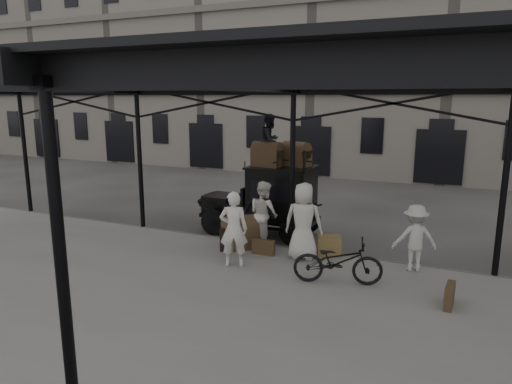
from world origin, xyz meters
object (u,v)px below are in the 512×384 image
bicycle (338,261)px  steamer_trunk_roof_near (267,156)px  taxi (272,197)px  porter_official (260,214)px  steamer_trunk_platform (242,234)px  porter_left (234,229)px

bicycle → steamer_trunk_roof_near: size_ratio=2.32×
taxi → porter_official: taxi is taller
porter_official → steamer_trunk_platform: (-0.37, -0.38, -0.51)m
porter_left → bicycle: size_ratio=0.96×
porter_official → steamer_trunk_platform: bearing=66.6°
porter_left → porter_official: (-0.05, 1.71, -0.04)m
steamer_trunk_roof_near → steamer_trunk_platform: 2.53m
taxi → bicycle: (2.85, -3.20, -0.54)m
taxi → steamer_trunk_roof_near: bearing=-108.1°
steamer_trunk_roof_near → porter_left: bearing=-80.1°
taxi → porter_official: (0.23, -1.47, -0.16)m
porter_left → steamer_trunk_roof_near: bearing=-105.3°
porter_official → bicycle: 3.17m
taxi → bicycle: taxi is taller
taxi → bicycle: 4.32m
bicycle → steamer_trunk_platform: 3.28m
taxi → steamer_trunk_platform: (-0.14, -1.85, -0.68)m
porter_official → steamer_trunk_platform: porter_official is taller
porter_left → steamer_trunk_platform: porter_left is taller
porter_official → taxi: bearing=-60.7°
bicycle → steamer_trunk_platform: bicycle is taller
porter_official → bicycle: bearing=166.9°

